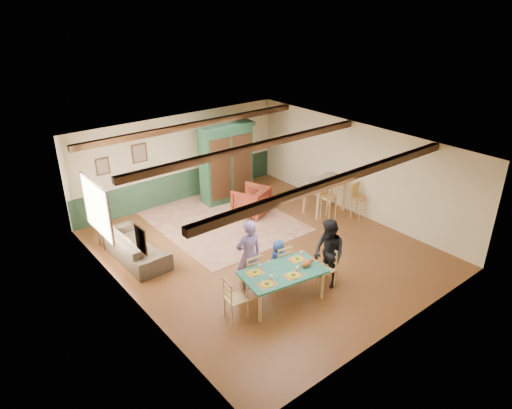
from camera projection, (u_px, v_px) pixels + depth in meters
floor at (263, 249)px, 11.67m from camera, size 8.00×8.00×0.00m
wall_back at (180, 159)px, 13.94m from camera, size 7.00×0.02×2.70m
wall_left at (128, 246)px, 9.12m from camera, size 0.02×8.00×2.70m
wall_right at (357, 169)px, 13.09m from camera, size 0.02×8.00×2.70m
ceiling at (263, 148)px, 10.54m from camera, size 7.00×8.00×0.02m
wainscot_back at (182, 186)px, 14.30m from camera, size 6.95×0.03×0.90m
ceiling_beam_front at (338, 180)px, 8.95m from camera, size 6.95×0.16×0.16m
ceiling_beam_mid at (253, 147)px, 10.86m from camera, size 6.95×0.16×0.16m
ceiling_beam_back at (195, 125)px, 12.70m from camera, size 6.95×0.16×0.16m
window_left at (96, 208)px, 10.26m from camera, size 0.06×1.60×1.30m
picture_left_wall at (141, 239)px, 8.54m from camera, size 0.04×0.42×0.52m
picture_back_a at (139, 153)px, 12.99m from camera, size 0.45×0.04×0.55m
picture_back_b at (103, 166)px, 12.43m from camera, size 0.38×0.04×0.48m
dining_table at (282, 286)px, 9.58m from camera, size 1.85×1.21×0.72m
dining_chair_far_left at (251, 271)px, 9.91m from camera, size 0.46×0.48×0.91m
dining_chair_far_right at (280, 262)px, 10.25m from camera, size 0.46×0.48×0.91m
dining_chair_end_left at (236, 298)px, 9.04m from camera, size 0.48×0.46×0.91m
dining_chair_end_right at (324, 268)px, 10.03m from camera, size 0.48×0.46×0.91m
person_man at (249, 255)px, 9.81m from camera, size 0.65×0.48×1.65m
person_woman at (329, 254)px, 9.93m from camera, size 0.71×0.85×1.57m
person_child at (278, 259)px, 10.30m from camera, size 0.51×0.37×0.96m
cat at (306, 263)px, 9.55m from camera, size 0.36×0.19×0.17m
place_setting_near_left at (267, 282)px, 8.98m from camera, size 0.42×0.34×0.11m
place_setting_near_center at (293, 273)px, 9.26m from camera, size 0.42×0.34×0.11m
place_setting_far_left at (255, 271)px, 9.35m from camera, size 0.42×0.34×0.11m
place_setting_far_right at (297, 257)px, 9.83m from camera, size 0.42×0.34×0.11m
area_rug at (223, 221)px, 13.08m from camera, size 3.48×4.13×0.01m
armoire at (226, 163)px, 13.97m from camera, size 1.78×0.82×2.45m
armchair at (251, 201)px, 13.36m from camera, size 1.18×1.19×0.83m
sofa at (134, 246)px, 11.15m from camera, size 0.93×2.26×0.65m
end_table at (108, 237)px, 11.70m from camera, size 0.44×0.44×0.52m
table_lamp at (105, 219)px, 11.49m from camera, size 0.28×0.28×0.48m
counter_table at (325, 196)px, 13.44m from camera, size 1.26×0.76×1.03m
bar_stool_left at (329, 202)px, 12.94m from camera, size 0.46×0.49×1.14m
bar_stool_right at (359, 202)px, 13.05m from camera, size 0.40×0.44×1.04m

